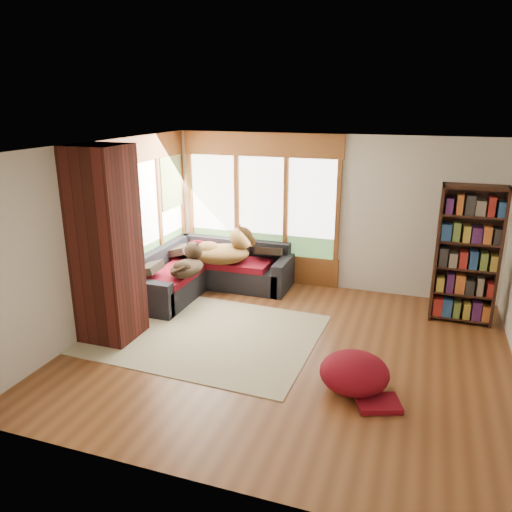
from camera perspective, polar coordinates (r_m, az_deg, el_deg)
The scene contains 16 objects.
floor at distance 6.62m, azimuth 3.67°, elevation -10.76°, with size 5.50×5.50×0.00m, color brown.
ceiling at distance 5.85m, azimuth 4.17°, elevation 12.26°, with size 5.50×5.50×0.00m, color white.
wall_back at distance 8.47m, azimuth 8.36°, elevation 4.85°, with size 5.50×0.04×2.60m, color silver.
wall_front at distance 3.93m, azimuth -5.87°, elevation -10.41°, with size 5.50×0.04×2.60m, color silver.
wall_left at distance 7.29m, azimuth -17.46°, elevation 2.14°, with size 0.04×5.00×2.60m, color silver.
windows_back at distance 8.73m, azimuth 0.54°, elevation 5.74°, with size 2.82×0.10×1.90m.
windows_left at distance 8.23m, azimuth -12.45°, elevation 4.60°, with size 0.10×2.62×1.90m.
roller_blind at distance 8.84m, azimuth -9.67°, elevation 8.29°, with size 0.03×0.72×0.90m, color #829656.
brick_chimney at distance 6.82m, azimuth -16.78°, elevation 1.16°, with size 0.70×0.70×2.60m, color #471914.
sectional_sofa at distance 8.58m, azimuth -5.90°, elevation -1.81°, with size 2.20×2.20×0.80m.
area_rug at distance 7.09m, azimuth -6.03°, elevation -8.77°, with size 3.10×2.37×0.01m, color #EBE6CA.
bookshelf at distance 7.68m, azimuth 22.97°, elevation 0.05°, with size 0.86×0.29×2.02m.
pouf at distance 5.82m, azimuth 11.18°, elevation -12.85°, with size 0.78×0.78×0.42m, color maroon.
dog_tan at distance 8.29m, azimuth -3.47°, elevation 1.24°, with size 1.12×0.92×0.55m.
dog_brindle at distance 7.84m, azimuth -7.75°, elevation -0.40°, with size 0.48×0.77×0.41m.
throw_pillows at distance 8.55m, azimuth -5.35°, elevation 1.43°, with size 1.98×1.68×0.45m.
Camera 1 is at (1.49, -5.64, 3.14)m, focal length 35.00 mm.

